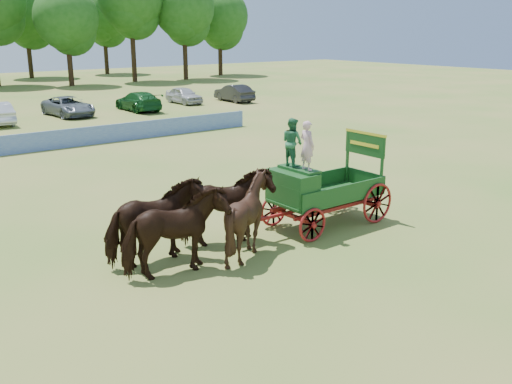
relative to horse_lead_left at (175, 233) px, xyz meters
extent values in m
plane|color=olive|center=(3.96, 0.79, -1.19)|extent=(160.00, 160.00, 0.00)
imported|color=black|center=(0.00, 0.00, 0.00)|extent=(2.94, 1.57, 2.38)
imported|color=black|center=(0.00, 1.10, 0.00)|extent=(2.83, 1.30, 2.38)
imported|color=black|center=(2.40, 0.00, 0.00)|extent=(2.49, 2.30, 2.39)
imported|color=black|center=(2.40, 1.10, 0.00)|extent=(3.05, 1.96, 2.38)
cube|color=maroon|center=(4.60, 0.55, -0.59)|extent=(0.12, 2.00, 0.12)
cube|color=maroon|center=(7.60, 0.55, -0.59)|extent=(0.12, 2.00, 0.12)
cube|color=maroon|center=(6.10, 0.00, -0.47)|extent=(3.80, 0.10, 0.12)
cube|color=maroon|center=(6.10, 1.10, -0.47)|extent=(3.80, 0.10, 0.12)
cube|color=maroon|center=(3.70, 0.55, -0.44)|extent=(2.80, 0.09, 0.09)
cube|color=#18491B|center=(6.10, 0.55, -0.19)|extent=(3.80, 1.80, 0.10)
cube|color=#18491B|center=(6.10, -0.33, 0.11)|extent=(3.80, 0.06, 0.55)
cube|color=#18491B|center=(6.10, 1.43, 0.11)|extent=(3.80, 0.06, 0.55)
cube|color=#18491B|center=(7.98, 0.55, 0.11)|extent=(0.06, 1.80, 0.55)
cube|color=#18491B|center=(4.60, 0.55, 0.36)|extent=(0.85, 1.70, 1.05)
cube|color=#18491B|center=(4.85, 0.55, 0.93)|extent=(0.55, 1.50, 0.08)
cube|color=#18491B|center=(4.22, 0.55, 0.16)|extent=(0.10, 1.60, 0.65)
cube|color=#18491B|center=(4.40, 0.55, -0.14)|extent=(0.55, 1.60, 0.06)
cube|color=#18491B|center=(7.90, -0.25, 0.76)|extent=(0.08, 0.08, 1.80)
cube|color=#18491B|center=(7.90, 1.35, 0.76)|extent=(0.08, 0.08, 1.80)
cube|color=#18491B|center=(7.90, 0.55, 1.36)|extent=(0.07, 1.75, 0.75)
cube|color=gold|center=(7.90, 0.55, 1.76)|extent=(0.08, 1.80, 0.09)
cube|color=gold|center=(7.86, 0.55, 1.36)|extent=(0.02, 1.30, 0.12)
torus|color=maroon|center=(4.60, -0.40, -0.64)|extent=(1.09, 0.09, 1.09)
torus|color=maroon|center=(4.60, 1.50, -0.64)|extent=(1.09, 0.09, 1.09)
torus|color=maroon|center=(7.60, -0.40, -0.49)|extent=(1.39, 0.09, 1.39)
torus|color=maroon|center=(7.60, 1.50, -0.49)|extent=(1.39, 0.09, 1.39)
imported|color=#DAA6B8|center=(4.85, 0.20, 1.74)|extent=(0.37, 0.56, 1.54)
imported|color=#296D44|center=(4.85, 0.90, 1.74)|extent=(0.59, 0.75, 1.55)
cube|color=#1F46A9|center=(2.96, 18.79, -0.67)|extent=(26.00, 0.08, 1.05)
imported|color=slate|center=(8.23, 30.69, -0.46)|extent=(2.86, 5.47, 1.47)
imported|color=#144C1E|center=(13.80, 30.14, -0.42)|extent=(2.22, 5.34, 1.54)
imported|color=#B2B2B7|center=(19.14, 31.92, -0.45)|extent=(1.76, 4.33, 1.47)
imported|color=#262628|center=(23.58, 30.44, -0.42)|extent=(1.83, 4.73, 1.54)
cylinder|color=#382314|center=(17.20, 54.36, 0.91)|extent=(0.60, 0.60, 4.20)
sphere|color=#1B4E14|center=(17.20, 54.36, 6.54)|extent=(7.26, 7.26, 7.26)
cylinder|color=#382314|center=(25.60, 55.00, 1.60)|extent=(0.60, 0.60, 5.59)
cylinder|color=#382314|center=(32.40, 53.84, 1.27)|extent=(0.60, 0.60, 4.92)
sphere|color=#1B4E14|center=(32.40, 53.84, 7.87)|extent=(7.88, 7.88, 7.88)
cylinder|color=#382314|center=(40.14, 57.11, 1.03)|extent=(0.60, 0.60, 4.44)
sphere|color=#1B4E14|center=(40.14, 57.11, 6.99)|extent=(7.99, 7.99, 7.99)
cylinder|color=#382314|center=(16.94, 68.73, 1.16)|extent=(0.60, 0.60, 4.70)
sphere|color=#1B4E14|center=(16.94, 68.73, 7.46)|extent=(8.35, 8.35, 8.35)
cylinder|color=#382314|center=(28.10, 69.34, 1.12)|extent=(0.60, 0.60, 4.61)
sphere|color=#1B4E14|center=(28.10, 69.34, 7.31)|extent=(7.83, 7.83, 7.83)
camera|label=1|loc=(-6.94, -12.55, 5.19)|focal=40.00mm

